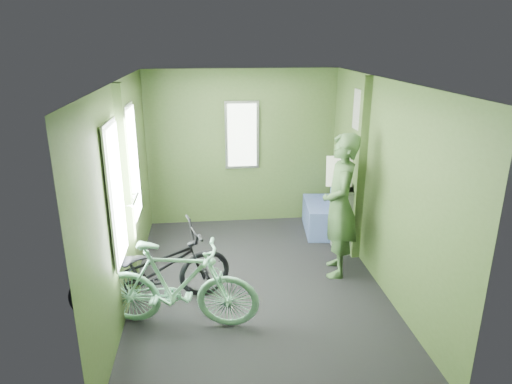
# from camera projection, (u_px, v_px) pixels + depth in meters

# --- Properties ---
(room) EXTENTS (4.00, 4.02, 2.31)m
(room) POSITION_uv_depth(u_px,v_px,m) (253.00, 164.00, 4.84)
(room) COLOR black
(room) RESTS_ON ground
(bicycle_black) EXTENTS (1.79, 1.12, 0.93)m
(bicycle_black) POSITION_uv_depth(u_px,v_px,m) (156.00, 307.00, 4.84)
(bicycle_black) COLOR black
(bicycle_black) RESTS_ON ground
(bicycle_mint) EXTENTS (1.65, 0.86, 1.00)m
(bicycle_mint) POSITION_uv_depth(u_px,v_px,m) (180.00, 327.00, 4.50)
(bicycle_mint) COLOR #7FC5A4
(bicycle_mint) RESTS_ON ground
(passenger) EXTENTS (0.52, 0.74, 1.71)m
(passenger) POSITION_uv_depth(u_px,v_px,m) (340.00, 206.00, 5.29)
(passenger) COLOR #34502B
(passenger) RESTS_ON ground
(waste_box) EXTENTS (0.26, 0.36, 0.87)m
(waste_box) POSITION_uv_depth(u_px,v_px,m) (345.00, 219.00, 6.01)
(waste_box) COLOR gray
(waste_box) RESTS_ON ground
(bench_seat) EXTENTS (0.57, 0.91, 0.91)m
(bench_seat) POSITION_uv_depth(u_px,v_px,m) (324.00, 214.00, 6.66)
(bench_seat) COLOR navy
(bench_seat) RESTS_ON ground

